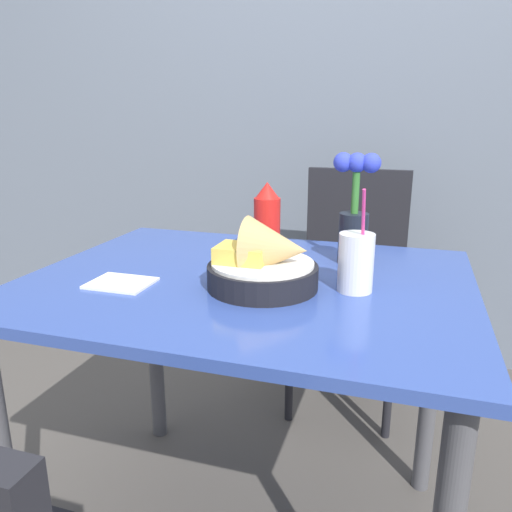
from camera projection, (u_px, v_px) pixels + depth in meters
The scene contains 8 objects.
wall_window at pixel (338, 72), 2.19m from camera, with size 7.00×0.06×2.60m.
dining_table at pixel (247, 322), 1.20m from camera, with size 1.03×0.80×0.75m.
chair_far_window at pixel (352, 267), 1.96m from camera, with size 0.40×0.40×0.92m.
food_basket at pixel (266, 264), 1.09m from camera, with size 0.24×0.24×0.16m.
ketchup_bottle at pixel (267, 221), 1.32m from camera, with size 0.07×0.07×0.20m.
drink_cup at pixel (356, 264), 1.07m from camera, with size 0.08×0.08×0.23m.
flower_vase at pixel (354, 214), 1.26m from camera, with size 0.12×0.07×0.28m.
napkin at pixel (121, 283), 1.13m from camera, with size 0.14×0.11×0.01m.
Camera 1 is at (0.35, -1.06, 1.12)m, focal length 35.00 mm.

